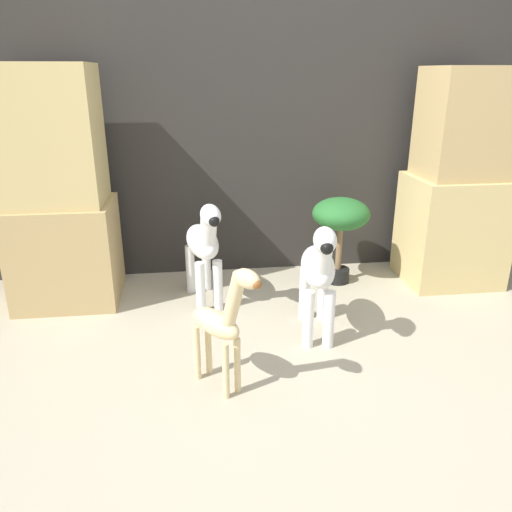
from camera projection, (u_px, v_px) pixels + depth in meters
name	position (u px, v px, depth m)	size (l,w,h in m)	color
ground_plane	(307.00, 398.00, 2.13)	(14.00, 14.00, 0.00)	#B2A88E
wall_back	(259.00, 107.00, 3.20)	(6.40, 0.08, 2.20)	#2D2B28
rock_pillar_left	(59.00, 197.00, 2.84)	(0.58, 0.49, 1.36)	tan
rock_pillar_right	(457.00, 189.00, 3.14)	(0.58, 0.49, 1.34)	#D1B775
zebra_right	(319.00, 270.00, 2.50)	(0.23, 0.58, 0.66)	white
zebra_left	(204.00, 244.00, 2.88)	(0.25, 0.58, 0.66)	white
giraffe_figurine	(222.00, 321.00, 2.08)	(0.31, 0.38, 0.61)	beige
potted_palm_front	(341.00, 219.00, 3.17)	(0.36, 0.36, 0.57)	black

